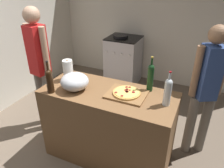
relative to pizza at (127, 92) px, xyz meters
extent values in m
cube|color=#6B5B4C|center=(-0.44, 0.72, -0.95)|extent=(4.14, 3.68, 0.02)
cube|color=silver|center=(-0.44, 2.31, 0.36)|extent=(4.14, 0.10, 2.60)
cube|color=silver|center=(-2.26, 0.72, 0.36)|extent=(0.10, 3.68, 2.60)
cube|color=brown|center=(-0.20, -0.03, -0.49)|extent=(1.45, 0.63, 0.91)
cube|color=olive|center=(0.00, 0.00, -0.02)|extent=(0.40, 0.32, 0.02)
cylinder|color=tan|center=(0.00, 0.00, 0.00)|extent=(0.29, 0.29, 0.02)
cylinder|color=#EAC660|center=(0.00, 0.00, 0.01)|extent=(0.25, 0.25, 0.00)
cylinder|color=maroon|center=(-0.09, -0.06, 0.01)|extent=(0.03, 0.03, 0.01)
cylinder|color=maroon|center=(0.07, 0.01, 0.01)|extent=(0.03, 0.03, 0.01)
cylinder|color=maroon|center=(0.00, 0.00, 0.01)|extent=(0.03, 0.03, 0.01)
cylinder|color=maroon|center=(-0.02, 0.05, 0.01)|extent=(0.02, 0.02, 0.01)
cylinder|color=maroon|center=(0.00, 0.00, 0.01)|extent=(0.03, 0.03, 0.01)
cylinder|color=maroon|center=(-0.03, 0.09, 0.01)|extent=(0.03, 0.03, 0.01)
cylinder|color=maroon|center=(-0.01, 0.04, 0.01)|extent=(0.03, 0.03, 0.01)
cylinder|color=maroon|center=(-0.02, 0.02, 0.01)|extent=(0.02, 0.02, 0.01)
cylinder|color=maroon|center=(0.00, 0.10, 0.01)|extent=(0.03, 0.03, 0.01)
cylinder|color=maroon|center=(0.02, 0.04, 0.01)|extent=(0.02, 0.02, 0.01)
cylinder|color=maroon|center=(-0.01, -0.10, 0.01)|extent=(0.03, 0.03, 0.01)
cylinder|color=#B2B2B7|center=(-0.55, -0.11, -0.03)|extent=(0.13, 0.13, 0.01)
ellipsoid|color=silver|center=(-0.55, -0.11, 0.06)|extent=(0.31, 0.31, 0.18)
cylinder|color=white|center=(-0.75, 0.05, 0.09)|extent=(0.12, 0.12, 0.24)
cylinder|color=#997551|center=(-0.75, 0.05, 0.09)|extent=(0.03, 0.03, 0.25)
cylinder|color=#331E0F|center=(-0.75, -0.27, 0.08)|extent=(0.07, 0.07, 0.22)
sphere|color=#331E0F|center=(-0.75, -0.27, 0.19)|extent=(0.07, 0.07, 0.07)
cylinder|color=#331E0F|center=(-0.75, -0.27, 0.26)|extent=(0.02, 0.02, 0.10)
cylinder|color=black|center=(-0.75, -0.27, 0.32)|extent=(0.03, 0.03, 0.01)
cylinder|color=silver|center=(0.41, -0.01, 0.09)|extent=(0.07, 0.07, 0.24)
sphere|color=silver|center=(0.41, -0.01, 0.21)|extent=(0.07, 0.07, 0.07)
cylinder|color=silver|center=(0.41, -0.01, 0.27)|extent=(0.02, 0.02, 0.08)
cylinder|color=maroon|center=(0.41, -0.01, 0.32)|extent=(0.02, 0.02, 0.01)
cylinder|color=#143819|center=(0.19, 0.19, 0.10)|extent=(0.07, 0.07, 0.27)
sphere|color=#143819|center=(0.19, 0.19, 0.24)|extent=(0.07, 0.07, 0.07)
cylinder|color=#143819|center=(0.19, 0.19, 0.30)|extent=(0.02, 0.02, 0.09)
cylinder|color=gold|center=(0.19, 0.19, 0.35)|extent=(0.02, 0.02, 0.01)
cube|color=#B7B7BC|center=(-0.79, 1.91, -0.48)|extent=(0.61, 0.58, 0.91)
cube|color=black|center=(-0.79, 1.91, -0.02)|extent=(0.61, 0.58, 0.02)
cylinder|color=silver|center=(-1.02, 1.61, -0.23)|extent=(0.04, 0.02, 0.04)
cylinder|color=silver|center=(-0.87, 1.61, -0.23)|extent=(0.04, 0.02, 0.04)
cylinder|color=silver|center=(-0.71, 1.61, -0.23)|extent=(0.04, 0.02, 0.04)
cylinder|color=silver|center=(-0.56, 1.61, -0.23)|extent=(0.04, 0.02, 0.04)
cylinder|color=black|center=(-0.85, 1.90, 0.01)|extent=(0.28, 0.28, 0.04)
cylinder|color=slate|center=(-1.37, 0.18, -0.52)|extent=(0.11, 0.11, 0.84)
cylinder|color=slate|center=(-1.19, 0.15, -0.52)|extent=(0.11, 0.11, 0.84)
cube|color=red|center=(-1.28, 0.17, 0.22)|extent=(0.24, 0.23, 0.63)
cylinder|color=tan|center=(-1.43, 0.19, 0.24)|extent=(0.08, 0.08, 0.60)
cylinder|color=tan|center=(-1.14, 0.14, 0.24)|extent=(0.08, 0.08, 0.60)
sphere|color=tan|center=(-1.28, 0.17, 0.65)|extent=(0.20, 0.20, 0.20)
cylinder|color=slate|center=(0.82, 0.54, -0.54)|extent=(0.11, 0.11, 0.80)
cylinder|color=slate|center=(0.66, 0.46, -0.54)|extent=(0.11, 0.11, 0.80)
cube|color=#334C8C|center=(0.74, 0.50, 0.16)|extent=(0.27, 0.27, 0.60)
cylinder|color=#936B4C|center=(0.87, 0.57, 0.17)|extent=(0.08, 0.08, 0.57)
cylinder|color=#936B4C|center=(0.62, 0.43, 0.17)|extent=(0.08, 0.08, 0.57)
sphere|color=#936B4C|center=(0.74, 0.50, 0.57)|extent=(0.19, 0.19, 0.19)
camera|label=1|loc=(0.66, -1.81, 1.12)|focal=34.50mm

